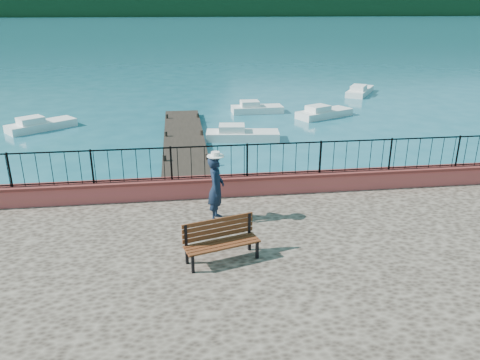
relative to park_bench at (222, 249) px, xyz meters
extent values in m
plane|color=#19596B|center=(1.43, 0.05, -1.48)|extent=(2000.00, 2000.00, 0.00)
cube|color=#AF3F42|center=(1.43, 3.75, 0.01)|extent=(28.00, 0.46, 0.58)
cube|color=black|center=(1.43, 3.75, 0.77)|extent=(27.00, 0.05, 0.95)
cube|color=#2D231C|center=(-0.57, 12.05, -1.33)|extent=(2.00, 16.00, 0.30)
cube|color=black|center=(1.43, 300.05, 7.52)|extent=(900.00, 60.00, 18.00)
ellipsoid|color=#142D23|center=(221.43, 560.05, -1.48)|extent=(448.00, 384.00, 180.00)
cube|color=black|center=(0.01, -0.04, -0.07)|extent=(1.74, 0.95, 0.42)
cube|color=brown|center=(-0.06, 0.20, 0.39)|extent=(1.62, 0.54, 0.51)
imported|color=black|center=(0.07, 2.14, 0.58)|extent=(0.55, 0.71, 1.73)
cylinder|color=white|center=(0.07, 2.14, 1.51)|extent=(0.44, 0.44, 0.12)
cube|color=silver|center=(2.43, 13.99, -1.08)|extent=(3.84, 1.73, 0.80)
cube|color=silver|center=(8.15, 18.44, -1.08)|extent=(3.87, 2.77, 0.80)
cube|color=white|center=(-8.38, 17.56, -1.08)|extent=(3.67, 3.22, 0.80)
cube|color=silver|center=(4.24, 20.21, -1.08)|extent=(3.27, 1.37, 0.80)
cube|color=white|center=(13.26, 25.69, -1.08)|extent=(3.42, 4.27, 0.80)
camera|label=1|loc=(-0.81, -9.07, 5.04)|focal=35.00mm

